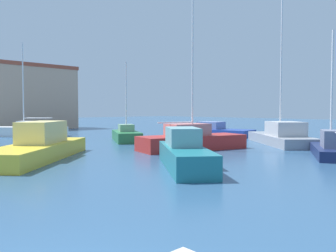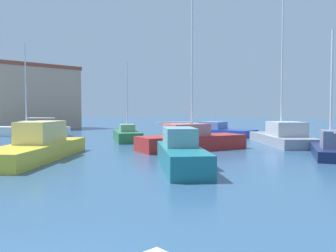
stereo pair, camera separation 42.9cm
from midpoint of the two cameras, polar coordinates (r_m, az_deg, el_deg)
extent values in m
plane|color=#2D5175|center=(29.38, -9.50, -2.55)|extent=(160.00, 160.00, 0.00)
cube|color=#19234C|center=(21.91, 25.83, -3.84)|extent=(6.15, 4.44, 0.57)
cube|color=slate|center=(21.13, 26.11, -1.98)|extent=(2.25, 1.89, 0.97)
cylinder|color=silver|center=(21.81, 26.03, 5.65)|extent=(0.12, 0.12, 6.66)
cylinder|color=silver|center=(20.74, 26.26, -0.91)|extent=(1.89, 1.07, 0.08)
cube|color=white|center=(37.43, -22.14, -0.85)|extent=(7.23, 7.66, 0.96)
cube|color=silver|center=(37.01, -20.98, 0.33)|extent=(2.81, 2.90, 0.59)
cylinder|color=silver|center=(37.45, -22.27, 6.29)|extent=(0.12, 0.12, 8.37)
cylinder|color=silver|center=(36.72, -20.09, 1.27)|extent=(2.02, 2.21, 0.08)
cube|color=gray|center=(28.16, 18.67, -2.15)|extent=(7.54, 8.10, 0.72)
cube|color=#ADB0B5|center=(27.15, 19.44, -0.45)|extent=(3.57, 3.64, 1.06)
cylinder|color=silver|center=(28.29, 18.85, 9.87)|extent=(0.12, 0.12, 11.10)
cube|color=#B22823|center=(23.14, 4.50, -2.75)|extent=(7.79, 4.22, 0.96)
cube|color=#C4716E|center=(22.87, 3.68, -0.61)|extent=(3.06, 2.41, 0.79)
cylinder|color=silver|center=(23.29, 4.55, 11.28)|extent=(0.12, 0.12, 10.39)
cylinder|color=silver|center=(22.36, 1.62, 0.61)|extent=(2.53, 0.74, 0.08)
cube|color=#28703D|center=(29.61, -6.40, -1.68)|extent=(4.51, 5.91, 0.84)
cube|color=gray|center=(29.65, -6.42, -0.29)|extent=(1.96, 2.20, 0.59)
cylinder|color=silver|center=(29.54, -6.43, 4.84)|extent=(0.12, 0.12, 5.89)
cube|color=#233D93|center=(35.90, 7.81, -1.03)|extent=(4.43, 8.98, 0.69)
cube|color=#6E7DB1|center=(35.87, 7.81, 0.11)|extent=(2.49, 2.62, 0.74)
cube|color=#1E707A|center=(15.79, 3.02, -5.28)|extent=(5.22, 6.14, 0.98)
cube|color=#6B9CA2|center=(16.31, 2.68, -1.78)|extent=(2.56, 2.76, 0.86)
cube|color=gold|center=(19.89, -20.46, -3.99)|extent=(8.27, 7.91, 0.84)
cube|color=#DFCD77|center=(20.36, -19.77, -0.95)|extent=(3.51, 3.43, 1.19)
cube|color=tan|center=(50.93, -21.80, 4.20)|extent=(12.78, 5.50, 8.32)
cube|color=#9E4733|center=(51.25, -21.89, 9.13)|extent=(13.03, 5.61, 0.50)
camera|label=1|loc=(0.21, -89.52, 0.02)|focal=36.70mm
camera|label=2|loc=(0.21, 90.48, -0.02)|focal=36.70mm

